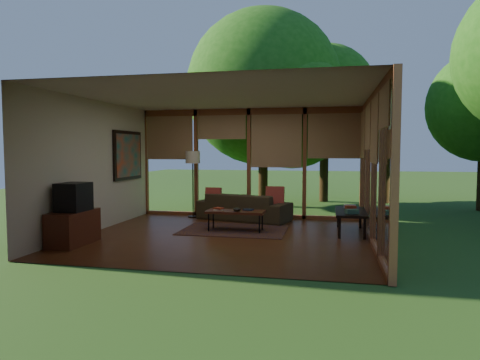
% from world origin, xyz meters
% --- Properties ---
extents(floor, '(5.50, 5.50, 0.00)m').
position_xyz_m(floor, '(0.00, 0.00, 0.00)').
color(floor, brown).
rests_on(floor, ground).
extents(ceiling, '(5.50, 5.50, 0.00)m').
position_xyz_m(ceiling, '(0.00, 0.00, 2.70)').
color(ceiling, silver).
rests_on(ceiling, ground).
extents(wall_left, '(0.04, 5.00, 2.70)m').
position_xyz_m(wall_left, '(-2.75, 0.00, 1.35)').
color(wall_left, beige).
rests_on(wall_left, ground).
extents(wall_front, '(5.50, 0.04, 2.70)m').
position_xyz_m(wall_front, '(0.00, -2.50, 1.35)').
color(wall_front, beige).
rests_on(wall_front, ground).
extents(window_wall_back, '(5.50, 0.12, 2.70)m').
position_xyz_m(window_wall_back, '(0.00, 2.50, 1.35)').
color(window_wall_back, '#96502E').
rests_on(window_wall_back, ground).
extents(window_wall_right, '(0.12, 5.00, 2.70)m').
position_xyz_m(window_wall_right, '(2.75, 0.00, 1.35)').
color(window_wall_right, '#96502E').
rests_on(window_wall_right, ground).
extents(tree_nw, '(4.60, 4.60, 5.82)m').
position_xyz_m(tree_nw, '(0.01, 4.79, 3.52)').
color(tree_nw, '#312112').
rests_on(tree_nw, ground).
extents(tree_ne, '(3.23, 3.23, 5.09)m').
position_xyz_m(tree_ne, '(1.79, 6.32, 3.46)').
color(tree_ne, '#312112').
rests_on(tree_ne, ground).
extents(rug, '(2.16, 1.53, 0.01)m').
position_xyz_m(rug, '(0.03, 0.68, 0.01)').
color(rug, brown).
rests_on(rug, floor).
extents(sofa, '(2.35, 1.42, 0.64)m').
position_xyz_m(sofa, '(-0.02, 2.00, 0.32)').
color(sofa, '#3E331F').
rests_on(sofa, floor).
extents(pillow_left, '(0.38, 0.20, 0.40)m').
position_xyz_m(pillow_left, '(-0.77, 1.95, 0.57)').
color(pillow_left, maroon).
rests_on(pillow_left, sofa).
extents(pillow_right, '(0.43, 0.23, 0.45)m').
position_xyz_m(pillow_right, '(0.73, 1.95, 0.60)').
color(pillow_right, maroon).
rests_on(pillow_right, sofa).
extents(ct_book_lower, '(0.20, 0.15, 0.03)m').
position_xyz_m(ct_book_lower, '(-0.27, 0.55, 0.44)').
color(ct_book_lower, beige).
rests_on(ct_book_lower, coffee_table).
extents(ct_book_upper, '(0.23, 0.20, 0.03)m').
position_xyz_m(ct_book_upper, '(-0.27, 0.55, 0.47)').
color(ct_book_upper, '#9B2E16').
rests_on(ct_book_upper, coffee_table).
extents(ct_book_side, '(0.22, 0.19, 0.03)m').
position_xyz_m(ct_book_side, '(0.33, 0.68, 0.44)').
color(ct_book_side, black).
rests_on(ct_book_side, coffee_table).
extents(ct_bowl, '(0.16, 0.16, 0.07)m').
position_xyz_m(ct_bowl, '(0.13, 0.50, 0.46)').
color(ct_bowl, black).
rests_on(ct_bowl, coffee_table).
extents(media_cabinet, '(0.50, 1.00, 0.60)m').
position_xyz_m(media_cabinet, '(-2.47, -1.24, 0.30)').
color(media_cabinet, '#572617').
rests_on(media_cabinet, floor).
extents(television, '(0.45, 0.55, 0.50)m').
position_xyz_m(television, '(-2.45, -1.24, 0.85)').
color(television, black).
rests_on(television, media_cabinet).
extents(console_book_a, '(0.27, 0.23, 0.08)m').
position_xyz_m(console_book_a, '(2.40, 0.45, 0.50)').
color(console_book_a, '#355D4B').
rests_on(console_book_a, side_console).
extents(console_book_b, '(0.23, 0.19, 0.09)m').
position_xyz_m(console_book_b, '(2.40, 0.90, 0.50)').
color(console_book_b, '#9B2E16').
rests_on(console_book_b, side_console).
extents(console_book_c, '(0.26, 0.20, 0.06)m').
position_xyz_m(console_book_c, '(2.40, 1.30, 0.49)').
color(console_book_c, beige).
rests_on(console_book_c, side_console).
extents(floor_lamp, '(0.36, 0.36, 1.65)m').
position_xyz_m(floor_lamp, '(-1.36, 2.16, 1.41)').
color(floor_lamp, black).
rests_on(floor_lamp, floor).
extents(coffee_table, '(1.20, 0.50, 0.43)m').
position_xyz_m(coffee_table, '(0.08, 0.60, 0.39)').
color(coffee_table, '#572617').
rests_on(coffee_table, floor).
extents(side_console, '(0.60, 1.40, 0.46)m').
position_xyz_m(side_console, '(2.40, 0.85, 0.41)').
color(side_console, black).
rests_on(side_console, floor).
extents(wall_painting, '(0.06, 1.35, 1.15)m').
position_xyz_m(wall_painting, '(-2.71, 1.40, 1.55)').
color(wall_painting, black).
rests_on(wall_painting, wall_left).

